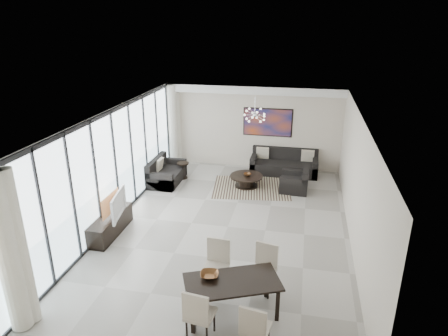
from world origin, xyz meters
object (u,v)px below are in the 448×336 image
(coffee_table, at_px, (246,180))
(dining_table, at_px, (232,285))
(sofa_main, at_px, (284,165))
(television, at_px, (114,204))
(tv_console, at_px, (110,225))

(coffee_table, height_order, dining_table, dining_table)
(sofa_main, xyz_separation_m, television, (-3.75, -4.99, 0.54))
(coffee_table, xyz_separation_m, television, (-2.67, -3.60, 0.61))
(dining_table, bearing_deg, television, 146.41)
(coffee_table, distance_m, tv_console, 4.58)
(sofa_main, bearing_deg, television, -126.97)
(tv_console, distance_m, television, 0.58)
(sofa_main, height_order, television, television)
(tv_console, xyz_separation_m, dining_table, (3.45, -2.18, 0.35))
(coffee_table, height_order, tv_console, tv_console)
(sofa_main, distance_m, tv_console, 6.34)
(coffee_table, xyz_separation_m, sofa_main, (1.09, 1.39, 0.07))
(coffee_table, bearing_deg, television, -126.56)
(tv_console, bearing_deg, sofa_main, 51.91)
(tv_console, bearing_deg, dining_table, -32.28)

